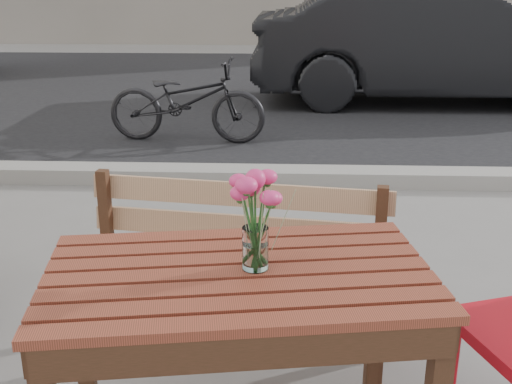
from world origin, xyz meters
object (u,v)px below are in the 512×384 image
parked_car (436,42)px  main_table (239,305)px  bicycle (186,101)px  main_vase (255,208)px

parked_car → main_table: bearing=163.0°
main_table → bicycle: (-0.80, 4.26, -0.21)m
main_table → parked_car: size_ratio=0.28×
main_vase → bicycle: bearing=101.3°
main_vase → bicycle: size_ratio=0.21×
main_vase → main_table: bearing=-159.1°
main_table → bicycle: size_ratio=0.83×
parked_car → bicycle: parked_car is taller
main_table → main_vase: size_ratio=4.00×
parked_car → bicycle: bearing=126.9°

